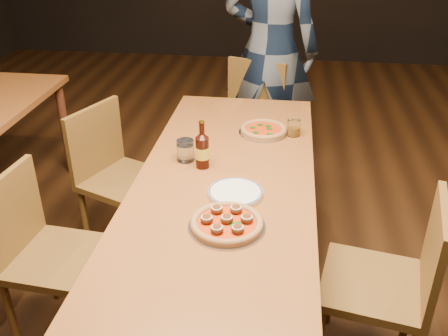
# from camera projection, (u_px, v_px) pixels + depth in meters

# --- Properties ---
(ground) EXTENTS (9.00, 9.00, 0.00)m
(ground) POSITION_uv_depth(u_px,v_px,m) (225.00, 300.00, 2.62)
(ground) COLOR black
(table_main) EXTENTS (0.80, 2.00, 0.75)m
(table_main) POSITION_uv_depth(u_px,v_px,m) (225.00, 190.00, 2.30)
(table_main) COLOR brown
(table_main) RESTS_ON ground
(chair_main_nw) EXTENTS (0.44, 0.44, 0.87)m
(chair_main_nw) POSITION_uv_depth(u_px,v_px,m) (58.00, 257.00, 2.25)
(chair_main_nw) COLOR brown
(chair_main_nw) RESTS_ON ground
(chair_main_sw) EXTENTS (0.54, 0.54, 0.89)m
(chair_main_sw) POSITION_uv_depth(u_px,v_px,m) (125.00, 180.00, 2.84)
(chair_main_sw) COLOR brown
(chair_main_sw) RESTS_ON ground
(chair_main_e) EXTENTS (0.50, 0.50, 0.91)m
(chair_main_e) POSITION_uv_depth(u_px,v_px,m) (374.00, 283.00, 2.07)
(chair_main_e) COLOR brown
(chair_main_e) RESTS_ON ground
(chair_end) EXTENTS (0.54, 0.54, 0.92)m
(chair_end) POSITION_uv_depth(u_px,v_px,m) (244.00, 127.00, 3.47)
(chair_end) COLOR brown
(chair_end) RESTS_ON ground
(pizza_meatball) EXTENTS (0.30, 0.30, 0.05)m
(pizza_meatball) POSITION_uv_depth(u_px,v_px,m) (227.00, 223.00, 1.91)
(pizza_meatball) COLOR #B7B7BF
(pizza_meatball) RESTS_ON table_main
(pizza_margherita) EXTENTS (0.27, 0.27, 0.03)m
(pizza_margherita) POSITION_uv_depth(u_px,v_px,m) (264.00, 130.00, 2.67)
(pizza_margherita) COLOR #B7B7BF
(pizza_margherita) RESTS_ON table_main
(plate_stack) EXTENTS (0.23, 0.23, 0.02)m
(plate_stack) POSITION_uv_depth(u_px,v_px,m) (235.00, 193.00, 2.11)
(plate_stack) COLOR white
(plate_stack) RESTS_ON table_main
(beer_bottle) EXTENTS (0.06, 0.06, 0.23)m
(beer_bottle) POSITION_uv_depth(u_px,v_px,m) (202.00, 151.00, 2.30)
(beer_bottle) COLOR black
(beer_bottle) RESTS_ON table_main
(water_glass) EXTENTS (0.08, 0.08, 0.10)m
(water_glass) POSITION_uv_depth(u_px,v_px,m) (185.00, 150.00, 2.38)
(water_glass) COLOR white
(water_glass) RESTS_ON table_main
(amber_glass) EXTENTS (0.07, 0.07, 0.09)m
(amber_glass) POSITION_uv_depth(u_px,v_px,m) (294.00, 128.00, 2.63)
(amber_glass) COLOR #925E10
(amber_glass) RESTS_ON table_main
(diner) EXTENTS (0.75, 0.57, 1.86)m
(diner) POSITION_uv_depth(u_px,v_px,m) (270.00, 50.00, 3.47)
(diner) COLOR black
(diner) RESTS_ON ground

